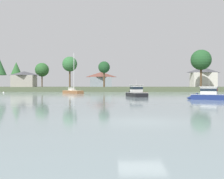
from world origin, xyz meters
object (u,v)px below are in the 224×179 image
at_px(dinghy_cream, 141,93).
at_px(cruiser_black, 135,94).
at_px(cruiser_navy, 208,96).
at_px(dinghy_teal, 204,94).
at_px(sailboat_wood, 73,93).
at_px(mooring_buoy_white, 4,93).

bearing_deg(dinghy_cream, cruiser_black, -100.61).
distance_m(cruiser_navy, dinghy_teal, 20.96).
height_order(sailboat_wood, mooring_buoy_white, sailboat_wood).
relative_size(sailboat_wood, mooring_buoy_white, 20.72).
relative_size(cruiser_navy, sailboat_wood, 0.61).
bearing_deg(mooring_buoy_white, cruiser_black, -35.53).
relative_size(cruiser_navy, dinghy_teal, 2.46).
height_order(cruiser_black, mooring_buoy_white, cruiser_black).
distance_m(dinghy_teal, dinghy_cream, 14.80).
xyz_separation_m(cruiser_navy, sailboat_wood, (-22.95, 28.58, -0.21)).
relative_size(cruiser_navy, cruiser_black, 0.90).
xyz_separation_m(sailboat_wood, mooring_buoy_white, (-19.64, 5.85, -0.15)).
height_order(cruiser_navy, dinghy_teal, cruiser_navy).
bearing_deg(dinghy_cream, mooring_buoy_white, 168.81).
height_order(dinghy_teal, mooring_buoy_white, mooring_buoy_white).
bearing_deg(dinghy_cream, dinghy_teal, -29.91).
height_order(dinghy_cream, cruiser_black, cruiser_black).
height_order(cruiser_navy, sailboat_wood, sailboat_wood).
bearing_deg(dinghy_teal, cruiser_navy, -109.02).
relative_size(cruiser_black, mooring_buoy_white, 14.18).
bearing_deg(dinghy_cream, sailboat_wood, 175.31).
bearing_deg(sailboat_wood, cruiser_navy, -51.23).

